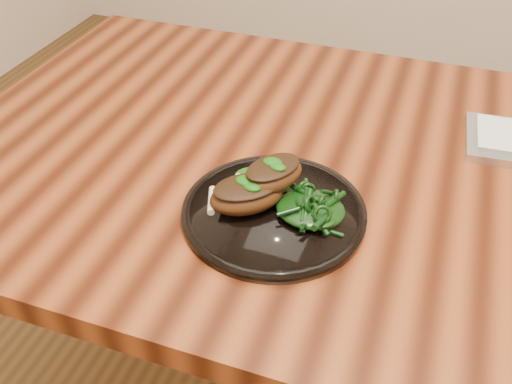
{
  "coord_description": "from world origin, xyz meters",
  "views": [
    {
      "loc": [
        -0.05,
        -0.72,
        1.27
      ],
      "look_at": [
        -0.25,
        -0.15,
        0.78
      ],
      "focal_mm": 40.0,
      "sensor_mm": 36.0,
      "label": 1
    }
  ],
  "objects_px": {
    "plate": "(274,212)",
    "greens_heap": "(311,205)",
    "lamb_chop_front": "(246,194)",
    "desk": "(436,223)"
  },
  "relations": [
    {
      "from": "plate",
      "to": "lamb_chop_front",
      "type": "xyz_separation_m",
      "value": [
        -0.04,
        -0.01,
        0.03
      ]
    },
    {
      "from": "desk",
      "to": "lamb_chop_front",
      "type": "xyz_separation_m",
      "value": [
        -0.26,
        -0.17,
        0.12
      ]
    },
    {
      "from": "plate",
      "to": "greens_heap",
      "type": "relative_size",
      "value": 2.7
    },
    {
      "from": "plate",
      "to": "desk",
      "type": "bearing_deg",
      "value": 35.94
    },
    {
      "from": "lamb_chop_front",
      "to": "greens_heap",
      "type": "distance_m",
      "value": 0.09
    },
    {
      "from": "lamb_chop_front",
      "to": "greens_heap",
      "type": "height_order",
      "value": "lamb_chop_front"
    },
    {
      "from": "plate",
      "to": "greens_heap",
      "type": "distance_m",
      "value": 0.05
    },
    {
      "from": "desk",
      "to": "plate",
      "type": "relative_size",
      "value": 6.36
    },
    {
      "from": "desk",
      "to": "plate",
      "type": "xyz_separation_m",
      "value": [
        -0.22,
        -0.16,
        0.09
      ]
    },
    {
      "from": "desk",
      "to": "plate",
      "type": "height_order",
      "value": "plate"
    }
  ]
}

